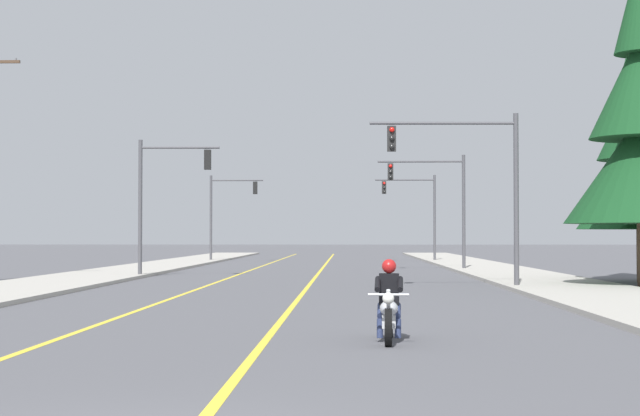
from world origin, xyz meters
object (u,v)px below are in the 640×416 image
Objects in this scene: traffic_signal_near_left at (163,188)px; traffic_signal_far_right at (418,205)px; traffic_signal_mid_left at (226,206)px; motorcycle_with_rider at (389,308)px; traffic_signal_mid_right at (439,194)px; traffic_signal_near_right at (473,172)px.

traffic_signal_near_left is 30.31m from traffic_signal_far_right.
traffic_signal_near_left is 1.00× the size of traffic_signal_mid_left.
traffic_signal_far_right reaches higher than motorcycle_with_rider.
traffic_signal_mid_right is (13.23, 9.03, 0.07)m from traffic_signal_near_left.
traffic_signal_near_left is 1.00× the size of traffic_signal_mid_right.
traffic_signal_mid_left is 1.00× the size of traffic_signal_far_right.
motorcycle_with_rider is 0.35× the size of traffic_signal_near_left.
traffic_signal_near_left is (-9.10, 27.63, 3.43)m from motorcycle_with_rider.
traffic_signal_near_left is at bearing -116.09° from traffic_signal_far_right.
traffic_signal_mid_left is at bearing 126.56° from traffic_signal_mid_right.
traffic_signal_mid_right is 22.97m from traffic_signal_mid_left.
traffic_signal_far_right is (0.10, 18.19, -0.02)m from traffic_signal_mid_right.
traffic_signal_near_right is 1.00× the size of traffic_signal_near_left.
traffic_signal_near_right and traffic_signal_far_right have the same top height.
traffic_signal_mid_right is at bearing -53.44° from traffic_signal_mid_left.
traffic_signal_near_left and traffic_signal_far_right have the same top height.
traffic_signal_far_right is at bearing -1.07° from traffic_signal_mid_left.
traffic_signal_near_left is at bearing 108.23° from motorcycle_with_rider.
traffic_signal_mid_left is (-9.55, 55.10, 3.45)m from motorcycle_with_rider.
traffic_signal_near_right is 36.92m from traffic_signal_far_right.
traffic_signal_near_right reaches higher than motorcycle_with_rider.
traffic_signal_mid_left is (-0.45, 27.47, 0.01)m from traffic_signal_near_left.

